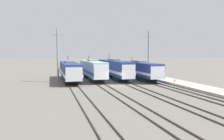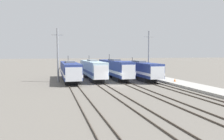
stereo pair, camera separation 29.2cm
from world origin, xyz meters
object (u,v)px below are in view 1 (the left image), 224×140
Objects in this scene: catenary_tower_left at (58,55)px; traffic_cone at (175,80)px; locomotive_far_left at (70,71)px; locomotive_center_left at (92,69)px; catenary_tower_right at (149,55)px; locomotive_center_right at (115,69)px; locomotive_far_right at (139,70)px.

catenary_tower_left is 22.54m from traffic_cone.
locomotive_center_left reaches higher than locomotive_far_left.
catenary_tower_right reaches higher than locomotive_center_left.
locomotive_center_left is at bearing 16.73° from locomotive_far_left.
catenary_tower_right is 17.46× the size of traffic_cone.
locomotive_center_right is 1.07× the size of locomotive_far_right.
catenary_tower_left is 17.46× the size of traffic_cone.
locomotive_far_left is 14.66m from locomotive_far_right.
locomotive_center_left reaches higher than traffic_cone.
locomotive_center_right is (4.88, -0.11, 0.04)m from locomotive_center_left.
locomotive_far_left reaches higher than locomotive_far_right.
catenary_tower_left reaches higher than locomotive_far_right.
locomotive_far_right is (14.63, -0.90, -0.02)m from locomotive_far_left.
locomotive_center_right is 5.37m from locomotive_far_right.
locomotive_far_left is at bearing -172.09° from locomotive_center_right.
locomotive_center_right is 12.70m from catenary_tower_left.
locomotive_far_right reaches higher than traffic_cone.
catenary_tower_right reaches higher than locomotive_far_left.
locomotive_far_right is 8.85m from traffic_cone.
catenary_tower_left is (-7.20, -2.55, 3.11)m from locomotive_center_left.
locomotive_center_left is 1.01× the size of locomotive_far_right.
locomotive_far_left is at bearing 25.05° from catenary_tower_left.
locomotive_far_right is 17.27m from catenary_tower_left.
locomotive_center_left is 0.94× the size of locomotive_center_right.
traffic_cone is at bearing -25.65° from locomotive_far_left.
locomotive_center_left is 1.73× the size of catenary_tower_right.
catenary_tower_left is at bearing 180.00° from catenary_tower_right.
locomotive_center_right is at bearing 11.43° from catenary_tower_left.
locomotive_center_left is at bearing 142.65° from traffic_cone.
locomotive_center_right is 1.84× the size of catenary_tower_left.
traffic_cone is (20.67, -7.72, -4.62)m from catenary_tower_left.
traffic_cone is at bearing -64.89° from locomotive_far_right.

